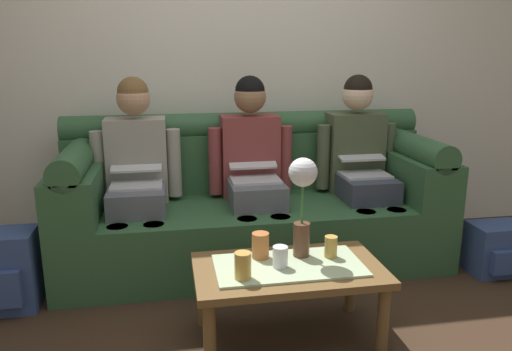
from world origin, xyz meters
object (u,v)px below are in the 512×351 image
Objects in this scene: person_right at (360,160)px; cup_far_left at (243,266)px; person_middle at (253,164)px; coffee_table at (288,276)px; cup_near_right at (260,245)px; person_left at (137,169)px; backpack_right at (496,249)px; flower_vase at (303,193)px; cup_far_center at (331,247)px; backpack_left at (3,272)px; couch at (253,206)px; cup_near_left at (280,257)px.

cup_far_left is at bearing -131.58° from person_right.
person_middle reaches higher than coffee_table.
person_left is at bearing 124.94° from cup_near_right.
person_left is at bearing 167.07° from backpack_right.
flower_vase is (0.09, 0.09, 0.39)m from coffee_table.
backpack_right is (1.59, 0.38, -0.30)m from cup_near_right.
person_right reaches higher than cup_far_center.
cup_far_center reaches higher than coffee_table.
flower_vase is 0.46m from cup_far_left.
backpack_left is (-2.92, 0.08, 0.06)m from backpack_right.
cup_near_right is at bearing -18.99° from backpack_left.
person_middle is at bearing -90.00° from couch.
flower_vase is 3.92× the size of cup_near_right.
cup_far_left reaches higher than coffee_table.
person_left is 1.28m from coffee_table.
cup_far_center reaches higher than backpack_right.
coffee_table is at bearing -21.18° from backpack_left.
person_left is at bearing -179.99° from person_middle.
flower_vase is 1.13× the size of backpack_left.
cup_near_right is 0.38× the size of backpack_right.
coffee_table is 2.73× the size of backpack_right.
cup_far_center is (0.34, -0.05, -0.01)m from cup_near_right.
person_middle is 1.14m from cup_far_left.
person_middle reaches higher than cup_near_right.
backpack_right is (1.52, 0.51, -0.29)m from cup_near_left.
person_right is 11.54× the size of cup_far_center.
cup_far_left is (-0.19, -0.09, 0.01)m from cup_near_left.
person_middle is at bearing 179.98° from person_right.
person_left is 11.54× the size of cup_far_center.
couch is 20.07× the size of cup_far_left.
person_right is at bearing 48.42° from cup_far_left.
cup_near_right reaches higher than backpack_right.
cup_far_center reaches higher than backpack_left.
couch is 0.98m from flower_vase.
person_middle is (0.00, -0.00, 0.29)m from couch.
coffee_table is 0.29m from cup_far_left.
person_left is 12.04× the size of cup_near_left.
flower_vase is (0.09, -0.90, 0.06)m from person_middle.
cup_far_center reaches higher than cup_near_left.
coffee_table is 2.05× the size of backpack_left.
backpack_right is (1.47, -0.51, -0.21)m from couch.
cup_near_left is at bearing -127.78° from person_right.
couch is at bearing 90.00° from person_middle.
coffee_table is 1.56m from backpack_left.
flower_vase is at bearing 40.05° from cup_near_left.
cup_near_left is at bearing -22.53° from backpack_left.
person_right is at bearing 52.22° from cup_near_left.
couch is 2.00× the size of person_right.
cup_far_center is at bearing -16.42° from flower_vase.
backpack_left is at bearing -163.36° from person_middle.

